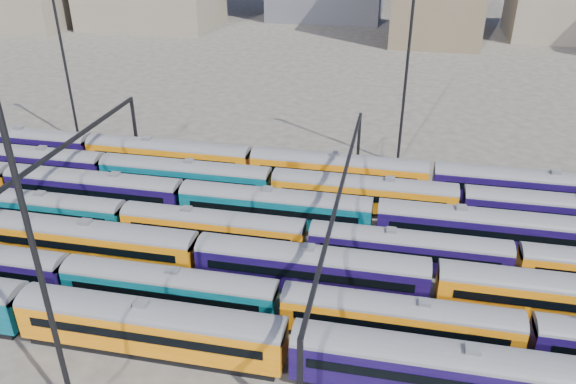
% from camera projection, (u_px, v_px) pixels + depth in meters
% --- Properties ---
extents(ground, '(500.00, 500.00, 0.00)m').
position_uv_depth(ground, '(238.00, 249.00, 56.13)').
color(ground, '#403C36').
rests_on(ground, ground).
extents(rake_0, '(127.27, 3.10, 5.23)m').
position_uv_depth(rake_0, '(289.00, 343.00, 40.37)').
color(rake_0, black).
rests_on(rake_0, ground).
extents(rake_1, '(132.27, 2.77, 4.64)m').
position_uv_depth(rake_1, '(169.00, 285.00, 46.86)').
color(rake_1, black).
rests_on(rake_1, ground).
extents(rake_2, '(104.28, 3.05, 5.14)m').
position_uv_depth(rake_2, '(311.00, 264.00, 49.07)').
color(rake_2, black).
rests_on(rake_2, ground).
extents(rake_3, '(113.35, 2.77, 4.64)m').
position_uv_depth(rake_3, '(307.00, 236.00, 53.74)').
color(rake_3, black).
rests_on(rake_3, ground).
extents(rake_4, '(144.74, 3.02, 5.09)m').
position_uv_depth(rake_4, '(94.00, 186.00, 62.44)').
color(rake_4, black).
rests_on(rake_4, ground).
extents(rake_5, '(123.36, 3.01, 5.06)m').
position_uv_depth(rake_5, '(272.00, 182.00, 63.35)').
color(rake_5, black).
rests_on(rake_5, ground).
extents(rake_6, '(127.92, 3.12, 5.26)m').
position_uv_depth(rake_6, '(251.00, 160.00, 68.31)').
color(rake_6, black).
rests_on(rake_6, ground).
extents(gantry_1, '(0.35, 40.35, 8.03)m').
position_uv_depth(gantry_1, '(44.00, 170.00, 56.54)').
color(gantry_1, black).
rests_on(gantry_1, ground).
extents(gantry_2, '(0.35, 40.35, 8.03)m').
position_uv_depth(gantry_2, '(340.00, 199.00, 51.18)').
color(gantry_2, black).
rests_on(gantry_2, ground).
extents(mast_1, '(1.40, 0.50, 25.60)m').
position_uv_depth(mast_1, '(61.00, 44.00, 74.05)').
color(mast_1, black).
rests_on(mast_1, ground).
extents(mast_2, '(1.40, 0.50, 25.60)m').
position_uv_depth(mast_2, '(32.00, 243.00, 31.45)').
color(mast_2, black).
rests_on(mast_2, ground).
extents(mast_3, '(1.40, 0.50, 25.60)m').
position_uv_depth(mast_3, '(408.00, 58.00, 67.75)').
color(mast_3, black).
rests_on(mast_3, ground).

